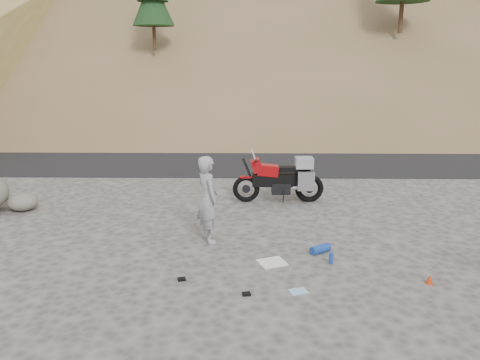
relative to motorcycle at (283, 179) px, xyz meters
name	(u,v)px	position (x,y,z in m)	size (l,w,h in m)	color
ground	(225,242)	(-1.44, -2.93, -0.63)	(140.00, 140.00, 0.00)	#484542
road	(235,157)	(-1.44, 6.07, -0.63)	(120.00, 7.00, 0.05)	black
motorcycle	(283,179)	(0.00, 0.00, 0.00)	(2.48, 0.76, 1.48)	black
man	(209,241)	(-1.78, -2.87, -0.63)	(0.68, 0.44, 1.86)	gray
small_rock	(22,202)	(-6.73, -0.86, -0.40)	(0.94, 0.89, 0.46)	#5A564D
gear_white_cloth	(272,262)	(-0.47, -3.98, -0.62)	(0.50, 0.44, 0.02)	white
gear_blue_mat	(320,249)	(0.52, -3.50, -0.54)	(0.17, 0.17, 0.43)	navy
gear_bottle	(331,258)	(0.65, -4.00, -0.52)	(0.08, 0.08, 0.22)	navy
gear_funnel	(430,279)	(2.21, -4.80, -0.55)	(0.13, 0.13, 0.16)	red
gear_glove_a	(246,294)	(-0.96, -5.25, -0.61)	(0.14, 0.10, 0.04)	black
gear_glove_b	(182,279)	(-2.11, -4.74, -0.61)	(0.13, 0.10, 0.04)	black
gear_blue_cloth	(298,291)	(-0.09, -5.12, -0.62)	(0.29, 0.22, 0.01)	#8FBDDD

